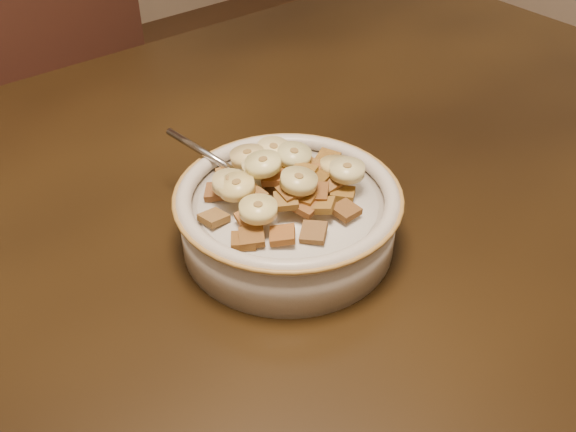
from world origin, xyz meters
TOP-DOWN VIEW (x-y plane):
  - table at (0.00, 0.00)m, footprint 1.41×0.92m
  - chair at (0.14, 0.58)m, footprint 0.59×0.59m
  - cereal_bowl at (0.04, -0.02)m, footprint 0.19×0.19m
  - milk at (0.04, -0.02)m, footprint 0.16×0.16m
  - spoon at (0.03, 0.01)m, footprint 0.05×0.05m
  - cereal_square_0 at (0.07, -0.03)m, footprint 0.03×0.03m
  - cereal_square_1 at (0.00, -0.06)m, footprint 0.03×0.03m
  - cereal_square_2 at (0.05, -0.03)m, footprint 0.03×0.03m
  - cereal_square_3 at (0.09, -0.01)m, footprint 0.03×0.03m
  - cereal_square_4 at (0.06, -0.02)m, footprint 0.03×0.03m
  - cereal_square_5 at (0.01, -0.01)m, footprint 0.02×0.02m
  - cereal_square_6 at (0.08, 0.03)m, footprint 0.03×0.03m
  - cereal_square_7 at (0.05, -0.06)m, footprint 0.03×0.03m
  - cereal_square_8 at (0.07, -0.04)m, footprint 0.02×0.02m
  - cereal_square_9 at (0.08, -0.01)m, footprint 0.03×0.03m
  - cereal_square_10 at (0.08, 0.00)m, footprint 0.03×0.03m
  - cereal_square_11 at (0.03, -0.04)m, footprint 0.02×0.02m
  - cereal_square_12 at (0.02, -0.04)m, footprint 0.03×0.03m
  - cereal_square_13 at (-0.02, -0.05)m, footprint 0.03×0.03m
  - cereal_square_14 at (-0.03, -0.01)m, footprint 0.02×0.02m
  - cereal_square_15 at (-0.00, 0.02)m, footprint 0.03×0.03m
  - cereal_square_16 at (0.10, -0.00)m, footprint 0.03×0.03m
  - cereal_square_17 at (-0.02, -0.05)m, footprint 0.03×0.03m
  - cereal_square_18 at (0.05, -0.05)m, footprint 0.03×0.03m
  - cereal_square_19 at (0.02, -0.08)m, footprint 0.03×0.03m
  - cereal_square_20 at (0.06, -0.07)m, footprint 0.02×0.02m
  - cereal_square_21 at (-0.01, -0.03)m, footprint 0.02×0.02m
  - cereal_square_22 at (0.10, -0.02)m, footprint 0.02×0.02m
  - cereal_square_23 at (0.08, -0.02)m, footprint 0.03×0.03m
  - cereal_square_24 at (0.04, -0.01)m, footprint 0.03×0.03m
  - cereal_square_25 at (0.08, -0.05)m, footprint 0.03×0.03m
  - cereal_square_26 at (0.04, -0.04)m, footprint 0.03×0.03m
  - cereal_square_27 at (0.04, -0.05)m, footprint 0.03×0.03m
  - cereal_square_28 at (0.05, 0.01)m, footprint 0.03×0.03m
  - cereal_square_29 at (0.02, 0.04)m, footprint 0.03×0.03m
  - banana_slice_0 at (0.09, -0.03)m, footprint 0.04×0.04m
  - banana_slice_1 at (0.00, 0.01)m, footprint 0.04×0.04m
  - banana_slice_2 at (0.09, -0.04)m, footprint 0.04×0.04m
  - banana_slice_3 at (0.04, -0.04)m, footprint 0.04×0.04m
  - banana_slice_4 at (0.06, 0.02)m, footprint 0.04×0.04m
  - banana_slice_5 at (0.03, -0.00)m, footprint 0.04×0.04m
  - banana_slice_6 at (0.03, 0.01)m, footprint 0.04×0.04m
  - banana_slice_7 at (0.00, -0.00)m, footprint 0.04×0.04m
  - banana_slice_8 at (0.03, 0.03)m, footprint 0.04×0.04m
  - banana_slice_9 at (0.07, 0.00)m, footprint 0.03×0.03m
  - banana_slice_10 at (-0.00, -0.04)m, footprint 0.04×0.04m

SIDE VIEW (x-z plane):
  - chair at x=0.14m, z-range 0.00..1.02m
  - table at x=0.00m, z-range 0.71..0.75m
  - cereal_bowl at x=0.04m, z-range 0.75..0.80m
  - milk at x=0.04m, z-range 0.79..0.80m
  - spoon at x=0.03m, z-range 0.79..0.81m
  - cereal_square_17 at x=-0.02m, z-range 0.80..0.80m
  - cereal_square_3 at x=0.09m, z-range 0.80..0.81m
  - cereal_square_29 at x=0.02m, z-range 0.80..0.81m
  - cereal_square_6 at x=0.08m, z-range 0.80..0.81m
  - cereal_square_14 at x=-0.03m, z-range 0.80..0.81m
  - cereal_square_22 at x=0.10m, z-range 0.80..0.81m
  - cereal_square_16 at x=0.10m, z-range 0.80..0.81m
  - cereal_square_15 at x=0.00m, z-range 0.80..0.81m
  - cereal_square_19 at x=0.02m, z-range 0.80..0.81m
  - cereal_square_25 at x=0.08m, z-range 0.80..0.81m
  - cereal_square_13 at x=-0.02m, z-range 0.80..0.81m
  - cereal_square_10 at x=0.08m, z-range 0.80..0.81m
  - cereal_square_1 at x=0.00m, z-range 0.80..0.81m
  - cereal_square_20 at x=0.06m, z-range 0.80..0.81m
  - cereal_square_21 at x=-0.01m, z-range 0.80..0.81m
  - cereal_square_28 at x=0.05m, z-range 0.80..0.81m
  - cereal_square_8 at x=0.07m, z-range 0.80..0.82m
  - cereal_square_23 at x=0.08m, z-range 0.80..0.82m
  - cereal_square_9 at x=0.08m, z-range 0.80..0.81m
  - cereal_square_7 at x=0.05m, z-range 0.80..0.82m
  - cereal_square_27 at x=0.04m, z-range 0.81..0.82m
  - cereal_square_5 at x=0.01m, z-range 0.81..0.82m
  - cereal_square_0 at x=0.07m, z-range 0.81..0.82m
  - cereal_square_26 at x=0.04m, z-range 0.81..0.82m
  - banana_slice_0 at x=0.09m, z-range 0.81..0.82m
  - cereal_square_18 at x=0.05m, z-range 0.81..0.82m
  - cereal_square_12 at x=0.02m, z-range 0.81..0.82m
  - cereal_square_24 at x=0.04m, z-range 0.81..0.82m
  - cereal_square_4 at x=0.06m, z-range 0.81..0.82m
  - banana_slice_4 at x=0.06m, z-range 0.81..0.82m
  - banana_slice_9 at x=0.07m, z-range 0.81..0.82m
  - banana_slice_1 at x=0.00m, z-range 0.81..0.82m
  - banana_slice_10 at x=0.00m, z-range 0.81..0.82m
  - cereal_square_11 at x=0.03m, z-range 0.81..0.82m
  - banana_slice_2 at x=0.09m, z-range 0.81..0.82m
  - banana_slice_7 at x=0.00m, z-range 0.81..0.83m
  - banana_slice_8 at x=0.03m, z-range 0.81..0.83m
  - cereal_square_2 at x=0.05m, z-range 0.82..0.83m
  - banana_slice_6 at x=0.03m, z-range 0.82..0.83m
  - banana_slice_3 at x=0.04m, z-range 0.82..0.83m
  - banana_slice_5 at x=0.03m, z-range 0.82..0.84m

